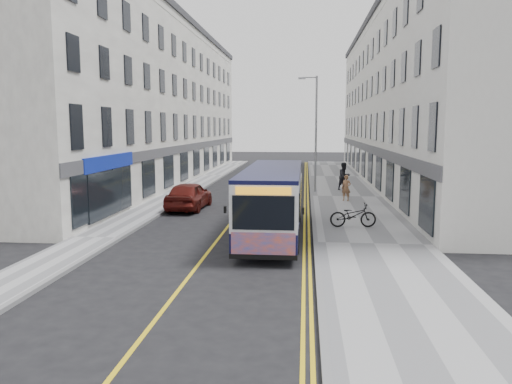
% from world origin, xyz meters
% --- Properties ---
extents(ground, '(140.00, 140.00, 0.00)m').
position_xyz_m(ground, '(0.00, 0.00, 0.00)').
color(ground, black).
rests_on(ground, ground).
extents(pavement_east, '(4.50, 64.00, 0.12)m').
position_xyz_m(pavement_east, '(6.25, 12.00, 0.06)').
color(pavement_east, '#98989B').
rests_on(pavement_east, ground).
extents(pavement_west, '(2.00, 64.00, 0.12)m').
position_xyz_m(pavement_west, '(-5.00, 12.00, 0.06)').
color(pavement_west, '#98989B').
rests_on(pavement_west, ground).
extents(kerb_east, '(0.18, 64.00, 0.13)m').
position_xyz_m(kerb_east, '(4.00, 12.00, 0.07)').
color(kerb_east, slate).
rests_on(kerb_east, ground).
extents(kerb_west, '(0.18, 64.00, 0.13)m').
position_xyz_m(kerb_west, '(-4.00, 12.00, 0.07)').
color(kerb_west, slate).
rests_on(kerb_west, ground).
extents(road_centre_line, '(0.12, 64.00, 0.01)m').
position_xyz_m(road_centre_line, '(0.00, 12.00, 0.00)').
color(road_centre_line, yellow).
rests_on(road_centre_line, ground).
extents(road_dbl_yellow_inner, '(0.10, 64.00, 0.01)m').
position_xyz_m(road_dbl_yellow_inner, '(3.55, 12.00, 0.00)').
color(road_dbl_yellow_inner, yellow).
rests_on(road_dbl_yellow_inner, ground).
extents(road_dbl_yellow_outer, '(0.10, 64.00, 0.01)m').
position_xyz_m(road_dbl_yellow_outer, '(3.75, 12.00, 0.00)').
color(road_dbl_yellow_outer, yellow).
rests_on(road_dbl_yellow_outer, ground).
extents(terrace_east, '(6.00, 46.00, 13.00)m').
position_xyz_m(terrace_east, '(11.50, 21.00, 6.50)').
color(terrace_east, silver).
rests_on(terrace_east, ground).
extents(terrace_west, '(6.00, 46.00, 13.00)m').
position_xyz_m(terrace_west, '(-9.00, 21.00, 6.50)').
color(terrace_west, white).
rests_on(terrace_west, ground).
extents(streetlamp, '(1.32, 0.18, 8.00)m').
position_xyz_m(streetlamp, '(4.17, 14.00, 4.38)').
color(streetlamp, gray).
rests_on(streetlamp, ground).
extents(city_bus, '(2.33, 9.96, 2.89)m').
position_xyz_m(city_bus, '(2.21, 0.33, 1.58)').
color(city_bus, black).
rests_on(city_bus, ground).
extents(bicycle, '(2.12, 0.89, 1.09)m').
position_xyz_m(bicycle, '(5.72, 1.88, 0.66)').
color(bicycle, black).
rests_on(bicycle, pavement_east).
extents(pedestrian_near, '(0.67, 0.56, 1.58)m').
position_xyz_m(pedestrian_near, '(6.05, 9.95, 0.91)').
color(pedestrian_near, '#8F6241').
rests_on(pedestrian_near, pavement_east).
extents(pedestrian_far, '(1.21, 1.16, 1.97)m').
position_xyz_m(pedestrian_far, '(6.32, 15.19, 1.10)').
color(pedestrian_far, black).
rests_on(pedestrian_far, pavement_east).
extents(car_white, '(1.53, 4.36, 1.43)m').
position_xyz_m(car_white, '(1.80, 19.84, 0.72)').
color(car_white, white).
rests_on(car_white, ground).
extents(car_maroon, '(2.02, 4.68, 1.57)m').
position_xyz_m(car_maroon, '(-2.92, 6.65, 0.79)').
color(car_maroon, '#51110D').
rests_on(car_maroon, ground).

